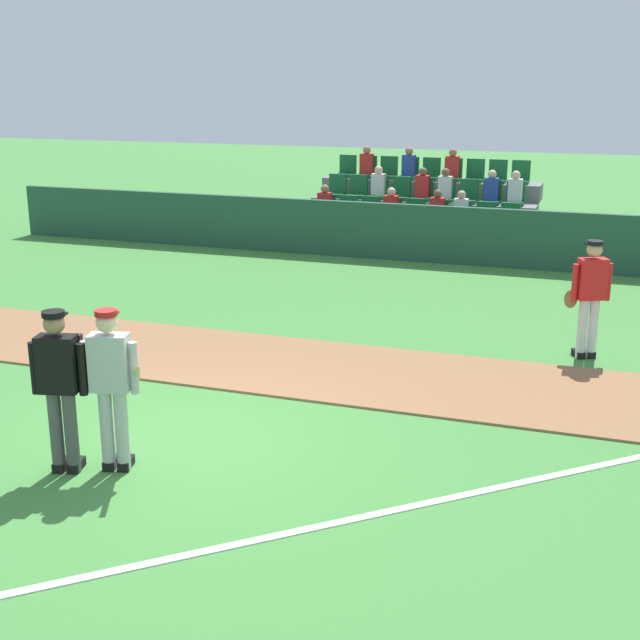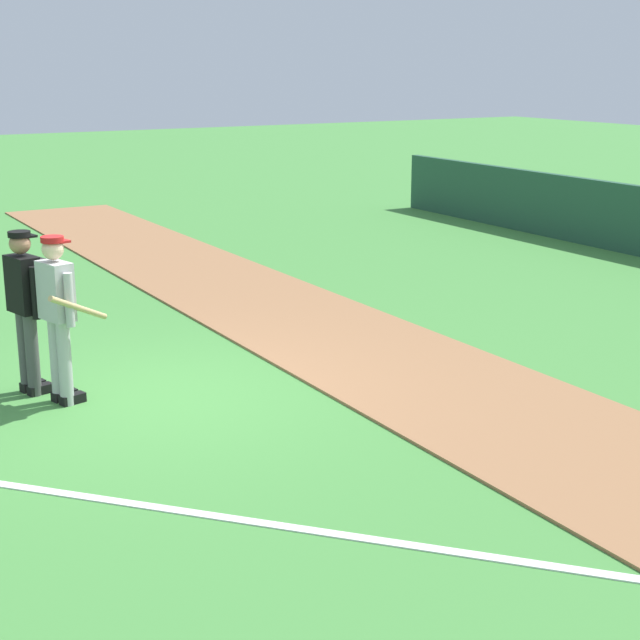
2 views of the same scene
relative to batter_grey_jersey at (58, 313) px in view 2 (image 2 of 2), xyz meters
The scene contains 5 objects.
ground_plane 1.35m from the batter_grey_jersey, 69.91° to the left, with size 80.00×80.00×0.00m, color #42843A.
infield_dirt_path 3.85m from the batter_grey_jersey, 85.02° to the left, with size 28.00×2.45×0.03m, color #936642.
foul_line_chalk 3.48m from the batter_grey_jersey, ahead, with size 12.00×0.10×0.01m, color white.
batter_grey_jersey is the anchor object (origin of this frame).
umpire_home_plate 0.52m from the batter_grey_jersey, 157.80° to the right, with size 0.58×0.37×1.76m.
Camera 2 is at (9.29, -3.39, 3.44)m, focal length 54.52 mm.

